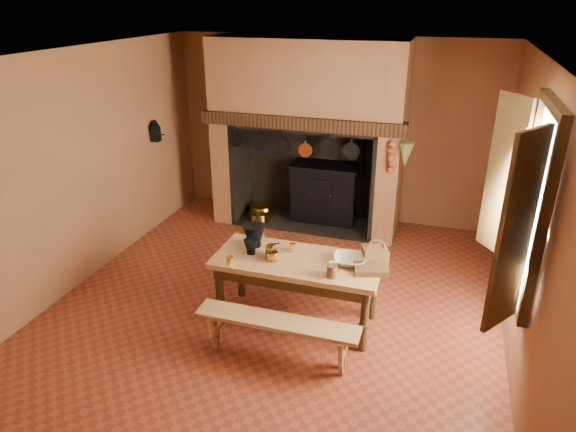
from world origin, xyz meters
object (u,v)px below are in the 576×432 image
object	(u,v)px
mixing_bowl	(349,260)
iron_range	(325,192)
work_table	(297,269)
coffee_grinder	(271,251)
wicker_basket	(375,254)
bench_front	(277,329)

from	to	relation	value
mixing_bowl	iron_range	bearing A→B (deg)	108.62
iron_range	mixing_bowl	world-z (taller)	iron_range
iron_range	mixing_bowl	bearing A→B (deg)	-71.38
work_table	mixing_bowl	xyz separation A→B (m)	(0.54, 0.08, 0.16)
coffee_grinder	wicker_basket	distance (m)	1.10
iron_range	mixing_bowl	xyz separation A→B (m)	(0.90, -2.68, 0.32)
bench_front	wicker_basket	xyz separation A→B (m)	(0.78, 0.90, 0.51)
iron_range	bench_front	world-z (taller)	iron_range
iron_range	coffee_grinder	bearing A→B (deg)	-88.38
work_table	wicker_basket	bearing A→B (deg)	15.51
work_table	bench_front	xyz separation A→B (m)	(-0.00, -0.69, -0.30)
bench_front	wicker_basket	distance (m)	1.30
iron_range	work_table	bearing A→B (deg)	-82.50
coffee_grinder	bench_front	bearing A→B (deg)	-84.17
mixing_bowl	bench_front	bearing A→B (deg)	-125.38
work_table	wicker_basket	size ratio (longest dim) A/B	5.63
mixing_bowl	wicker_basket	xyz separation A→B (m)	(0.24, 0.14, 0.04)
work_table	iron_range	bearing A→B (deg)	97.50
bench_front	coffee_grinder	bearing A→B (deg)	113.36
bench_front	coffee_grinder	size ratio (longest dim) A/B	9.33
mixing_bowl	wicker_basket	distance (m)	0.28
wicker_basket	mixing_bowl	bearing A→B (deg)	-173.44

